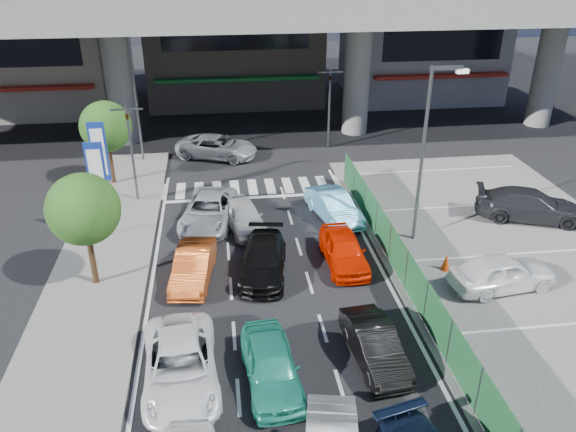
{
  "coord_description": "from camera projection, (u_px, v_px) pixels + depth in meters",
  "views": [
    {
      "loc": [
        -1.75,
        -16.0,
        12.72
      ],
      "look_at": [
        0.94,
        4.67,
        2.27
      ],
      "focal_mm": 35.0,
      "sensor_mm": 36.0,
      "label": 1
    }
  ],
  "objects": [
    {
      "name": "ground",
      "position": [
        279.0,
        332.0,
        20.09
      ],
      "size": [
        120.0,
        120.0,
        0.0
      ],
      "primitive_type": "plane",
      "color": "black",
      "rests_on": "ground"
    },
    {
      "name": "parking_lot",
      "position": [
        538.0,
        279.0,
        23.11
      ],
      "size": [
        12.0,
        28.0,
        0.06
      ],
      "primitive_type": "cube",
      "color": "#5A5A58",
      "rests_on": "ground"
    },
    {
      "name": "sidewalk_left",
      "position": [
        97.0,
        283.0,
        22.8
      ],
      "size": [
        4.0,
        30.0,
        0.12
      ],
      "primitive_type": "cube",
      "color": "#5A5A58",
      "rests_on": "ground"
    },
    {
      "name": "fence_run",
      "position": [
        415.0,
        285.0,
        21.18
      ],
      "size": [
        0.16,
        22.0,
        1.8
      ],
      "primitive_type": null,
      "color": "#1F5A2F",
      "rests_on": "ground"
    },
    {
      "name": "expressway",
      "position": [
        238.0,
        5.0,
        35.66
      ],
      "size": [
        64.0,
        14.0,
        10.75
      ],
      "color": "slate",
      "rests_on": "ground"
    },
    {
      "name": "building_west",
      "position": [
        27.0,
        25.0,
        43.67
      ],
      "size": [
        12.0,
        10.9,
        13.0
      ],
      "color": "gray",
      "rests_on": "ground"
    },
    {
      "name": "building_center",
      "position": [
        232.0,
        7.0,
        45.96
      ],
      "size": [
        14.0,
        10.9,
        15.0
      ],
      "color": "gray",
      "rests_on": "ground"
    },
    {
      "name": "building_east",
      "position": [
        422.0,
        24.0,
        47.58
      ],
      "size": [
        12.0,
        10.9,
        12.0
      ],
      "color": "gray",
      "rests_on": "ground"
    },
    {
      "name": "traffic_light_left",
      "position": [
        129.0,
        130.0,
        28.25
      ],
      "size": [
        1.6,
        1.24,
        5.2
      ],
      "color": "#595B60",
      "rests_on": "ground"
    },
    {
      "name": "traffic_light_right",
      "position": [
        330.0,
        89.0,
        35.8
      ],
      "size": [
        1.6,
        1.24,
        5.2
      ],
      "color": "#595B60",
      "rests_on": "ground"
    },
    {
      "name": "street_lamp_right",
      "position": [
        428.0,
        142.0,
        24.1
      ],
      "size": [
        1.65,
        0.22,
        8.0
      ],
      "color": "#595B60",
      "rests_on": "ground"
    },
    {
      "name": "street_lamp_left",
      "position": [
        137.0,
        85.0,
        33.18
      ],
      "size": [
        1.65,
        0.22,
        8.0
      ],
      "color": "#595B60",
      "rests_on": "ground"
    },
    {
      "name": "signboard_near",
      "position": [
        97.0,
        177.0,
        24.97
      ],
      "size": [
        0.8,
        0.14,
        4.7
      ],
      "color": "#595B60",
      "rests_on": "ground"
    },
    {
      "name": "signboard_far",
      "position": [
        100.0,
        155.0,
        27.58
      ],
      "size": [
        0.8,
        0.14,
        4.7
      ],
      "color": "#595B60",
      "rests_on": "ground"
    },
    {
      "name": "tree_near",
      "position": [
        83.0,
        210.0,
        21.31
      ],
      "size": [
        2.8,
        2.8,
        4.8
      ],
      "color": "#382314",
      "rests_on": "ground"
    },
    {
      "name": "tree_far",
      "position": [
        106.0,
        127.0,
        30.52
      ],
      "size": [
        2.8,
        2.8,
        4.8
      ],
      "color": "#382314",
      "rests_on": "ground"
    },
    {
      "name": "sedan_white_mid_left",
      "position": [
        181.0,
        366.0,
        17.51
      ],
      "size": [
        2.6,
        5.1,
        1.38
      ],
      "primitive_type": "imported",
      "rotation": [
        0.0,
        0.0,
        0.06
      ],
      "color": "white",
      "rests_on": "ground"
    },
    {
      "name": "taxi_teal_mid",
      "position": [
        271.0,
        365.0,
        17.52
      ],
      "size": [
        1.93,
        4.16,
        1.38
      ],
      "primitive_type": "imported",
      "rotation": [
        0.0,
        0.0,
        0.08
      ],
      "color": "teal",
      "rests_on": "ground"
    },
    {
      "name": "hatch_black_mid_right",
      "position": [
        375.0,
        345.0,
        18.48
      ],
      "size": [
        1.69,
        3.93,
        1.26
      ],
      "primitive_type": "imported",
      "rotation": [
        0.0,
        0.0,
        0.1
      ],
      "color": "black",
      "rests_on": "ground"
    },
    {
      "name": "taxi_orange_left",
      "position": [
        193.0,
        266.0,
        22.85
      ],
      "size": [
        1.95,
        4.18,
        1.33
      ],
      "primitive_type": "imported",
      "rotation": [
        0.0,
        0.0,
        -0.14
      ],
      "color": "#BF4E1A",
      "rests_on": "ground"
    },
    {
      "name": "sedan_black_mid",
      "position": [
        263.0,
        260.0,
        23.28
      ],
      "size": [
        2.48,
        4.73,
        1.31
      ],
      "primitive_type": "imported",
      "rotation": [
        0.0,
        0.0,
        -0.15
      ],
      "color": "black",
      "rests_on": "ground"
    },
    {
      "name": "taxi_orange_right",
      "position": [
        344.0,
        250.0,
        23.96
      ],
      "size": [
        1.68,
        4.07,
        1.38
      ],
      "primitive_type": "imported",
      "rotation": [
        0.0,
        0.0,
        0.01
      ],
      "color": "#EC2000",
      "rests_on": "ground"
    },
    {
      "name": "wagon_silver_front_left",
      "position": [
        208.0,
        211.0,
        27.35
      ],
      "size": [
        3.2,
        5.31,
        1.38
      ],
      "primitive_type": "imported",
      "rotation": [
        0.0,
        0.0,
        -0.19
      ],
      "color": "silver",
      "rests_on": "ground"
    },
    {
      "name": "sedan_white_front_mid",
      "position": [
        244.0,
        216.0,
        26.89
      ],
      "size": [
        2.35,
        4.17,
        1.34
      ],
      "primitive_type": "imported",
      "rotation": [
        0.0,
        0.0,
        0.2
      ],
      "color": "silver",
      "rests_on": "ground"
    },
    {
      "name": "kei_truck_front_right",
      "position": [
        334.0,
        206.0,
        27.81
      ],
      "size": [
        2.43,
        4.42,
        1.38
      ],
      "primitive_type": "imported",
      "rotation": [
        0.0,
        0.0,
        0.24
      ],
      "color": "#5DB5E4",
      "rests_on": "ground"
    },
    {
      "name": "crossing_wagon_silver",
      "position": [
        217.0,
        147.0,
        35.57
      ],
      "size": [
        5.56,
        3.95,
        1.41
      ],
      "primitive_type": "imported",
      "rotation": [
        0.0,
        0.0,
        1.21
      ],
      "color": "#B4B8BB",
      "rests_on": "ground"
    },
    {
      "name": "parked_sedan_white",
      "position": [
        503.0,
        272.0,
        22.18
      ],
      "size": [
        4.42,
        2.22,
        1.45
      ],
      "primitive_type": "imported",
      "rotation": [
        0.0,
        0.0,
        1.69
      ],
      "color": "white",
      "rests_on": "parking_lot"
    },
    {
      "name": "parked_sedan_dgrey",
      "position": [
        530.0,
        205.0,
        27.65
      ],
      "size": [
        5.58,
        3.72,
        1.5
      ],
      "primitive_type": "imported",
      "rotation": [
        0.0,
        0.0,
        1.23
      ],
      "color": "#28282D",
      "rests_on": "parking_lot"
    },
    {
      "name": "traffic_cone",
      "position": [
        446.0,
        262.0,
        23.56
      ],
      "size": [
        0.5,
        0.5,
        0.74
      ],
      "primitive_type": "cone",
      "rotation": [
        0.0,
        0.0,
        -0.38
      ],
      "color": "#EF420D",
      "rests_on": "parking_lot"
    }
  ]
}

